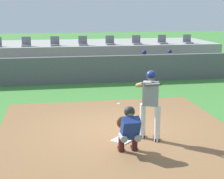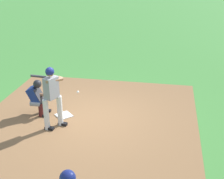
# 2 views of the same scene
# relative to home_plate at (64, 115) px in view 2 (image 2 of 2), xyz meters

# --- Properties ---
(ground_plane) EXTENTS (80.00, 80.00, 0.00)m
(ground_plane) POSITION_rel_home_plate_xyz_m (0.00, 0.80, -0.02)
(ground_plane) COLOR #428438
(dirt_infield) EXTENTS (6.40, 6.40, 0.01)m
(dirt_infield) POSITION_rel_home_plate_xyz_m (0.00, 0.80, -0.02)
(dirt_infield) COLOR olive
(dirt_infield) RESTS_ON ground
(home_plate) EXTENTS (0.62, 0.62, 0.02)m
(home_plate) POSITION_rel_home_plate_xyz_m (0.00, 0.00, 0.00)
(home_plate) COLOR white
(home_plate) RESTS_ON dirt_infield
(batter_at_plate) EXTENTS (0.58, 0.88, 1.80)m
(batter_at_plate) POSITION_rel_home_plate_xyz_m (0.69, -0.04, 1.01)
(batter_at_plate) COLOR silver
(batter_at_plate) RESTS_ON ground
(catcher_crouched) EXTENTS (0.49, 1.61, 1.13)m
(catcher_crouched) POSITION_rel_home_plate_xyz_m (-0.01, -0.76, 0.59)
(catcher_crouched) COLOR gray
(catcher_crouched) RESTS_ON ground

